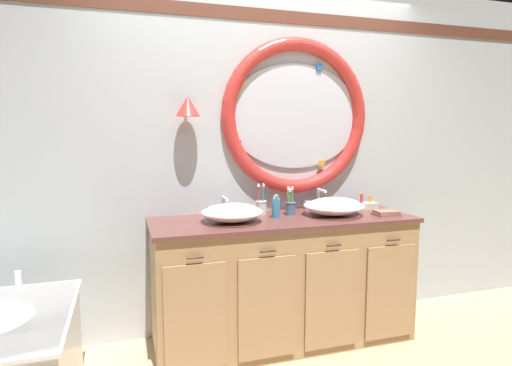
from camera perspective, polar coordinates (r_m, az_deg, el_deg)
ground_plane at (r=3.05m, az=4.24°, el=-22.26°), size 14.00×14.00×0.00m
back_wall_assembly at (r=3.22m, az=1.07°, el=4.22°), size 6.40×0.26×2.60m
vanity_counter at (r=3.10m, az=3.66°, el=-12.73°), size 1.83×0.65×0.89m
sink_basin_left at (r=2.83m, az=-3.20°, el=-3.98°), size 0.41×0.41×0.12m
sink_basin_right at (r=3.09m, az=10.41°, el=-3.09°), size 0.44×0.44×0.13m
faucet_set_left at (r=3.06m, az=-4.34°, el=-3.24°), size 0.24×0.14×0.14m
faucet_set_right at (r=3.31m, az=8.42°, el=-2.37°), size 0.23×0.14×0.17m
toothbrush_holder_left at (r=3.08m, az=0.71°, el=-3.18°), size 0.08×0.08×0.22m
toothbrush_holder_right at (r=3.07m, az=4.64°, el=-3.24°), size 0.08×0.08×0.20m
soap_dispenser at (r=2.96m, az=2.68°, el=-3.28°), size 0.06×0.06×0.17m
folded_hand_towel at (r=3.19m, az=17.05°, el=-3.86°), size 0.17×0.13×0.03m
toiletry_basket at (r=3.40m, az=14.48°, el=-2.90°), size 0.17×0.09×0.12m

